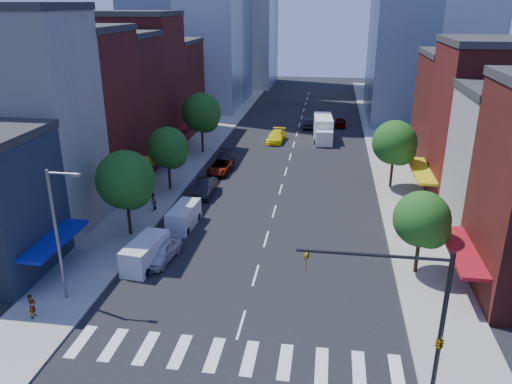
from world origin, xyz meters
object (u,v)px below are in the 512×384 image
Objects in this scene: box_truck at (323,129)px; pedestrian_far at (153,202)px; pedestrian_near at (32,306)px; traffic_car_far at (340,122)px; cargo_van_far at (183,217)px; taxi at (276,136)px; parked_car_second at (205,187)px; parked_car_third at (220,167)px; traffic_car_oncoming at (308,123)px; parked_car_rear at (225,160)px; parked_car_front at (161,251)px; cargo_van_near at (145,254)px.

box_truck reaches higher than pedestrian_far.
pedestrian_near is (-16.85, -46.46, -0.62)m from box_truck.
pedestrian_far is at bearing 66.40° from traffic_car_far.
cargo_van_far reaches higher than taxi.
parked_car_second reaches higher than parked_car_third.
parked_car_second is 7.07m from parked_car_third.
pedestrian_near is at bearing -98.67° from taxi.
traffic_car_far is at bearing 54.00° from taxi.
traffic_car_far is 2.66× the size of pedestrian_near.
taxi is 0.64× the size of box_truck.
taxi is at bearing 63.00° from traffic_car_oncoming.
traffic_car_oncoming is at bearing 70.30° from taxi.
pedestrian_near is at bearing -107.52° from parked_car_rear.
pedestrian_far is at bearing 67.45° from traffic_car_oncoming.
parked_car_rear is (0.00, 23.68, -0.01)m from parked_car_front.
parked_car_third is at bearing -104.01° from taxi.
cargo_van_far reaches higher than parked_car_third.
taxi reaches higher than parked_car_third.
box_truck reaches higher than taxi.
pedestrian_near reaches higher than parked_car_third.
pedestrian_far is (-17.86, -37.45, 0.28)m from traffic_car_far.
parked_car_front is 21.17m from parked_car_third.
box_truck is (11.41, 14.25, 0.79)m from parked_car_rear.
cargo_van_far is 2.93× the size of pedestrian_near.
parked_car_second reaches higher than taxi.
traffic_car_far is at bearing 80.46° from parked_car_front.
traffic_car_far is at bearing 50.60° from parked_car_rear.
parked_car_third is 28.97m from traffic_car_far.
parked_car_front is 36.24m from taxi.
parked_car_second is at bearing -86.28° from parked_car_third.
cargo_van_near is 0.59× the size of box_truck.
parked_car_rear is 1.18× the size of traffic_car_oncoming.
parked_car_front is 10.11m from pedestrian_near.
pedestrian_far is (-3.87, 9.09, 0.22)m from parked_car_front.
cargo_van_near is 10.51m from pedestrian_far.
cargo_van_near reaches higher than cargo_van_far.
taxi is at bearing 60.15° from parked_car_rear.
box_truck is (11.42, 31.82, 0.60)m from cargo_van_far.
taxi reaches higher than traffic_car_oncoming.
traffic_car_far is at bearing 69.24° from box_truck.
parked_car_front is 0.99× the size of cargo_van_far.
parked_car_third is 0.60× the size of box_truck.
traffic_car_oncoming is (9.01, 38.89, -0.22)m from cargo_van_far.
taxi is 1.19× the size of traffic_car_oncoming.
pedestrian_far reaches higher than parked_car_rear.
parked_car_front is 2.89× the size of pedestrian_near.
box_truck is (12.34, 38.93, 0.56)m from cargo_van_near.
parked_car_third is 15.06m from cargo_van_far.
parked_car_second reaches higher than parked_car_rear.
taxi is (4.92, 12.22, 0.01)m from parked_car_rear.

